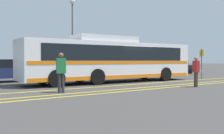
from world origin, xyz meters
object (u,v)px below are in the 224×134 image
Objects in this scene: parked_car_3 at (144,69)px; parked_car_4 at (177,67)px; pedestrian_0 at (196,70)px; parked_car_2 at (89,69)px; street_lamp at (72,21)px; parked_car_1 at (8,71)px; pedestrian_1 at (61,70)px; transit_bus at (112,59)px; bus_stop_sign at (202,60)px.

parked_car_4 reaches higher than parked_car_3.
parked_car_2 is at bearing -152.23° from pedestrian_0.
parked_car_3 is 5.05m from parked_car_4.
parked_car_4 is at bearing -12.34° from street_lamp.
parked_car_1 is at bearing 92.00° from parked_car_2.
parked_car_4 is (18.62, 0.37, -0.02)m from parked_car_1.
parked_car_2 is at bearing 88.66° from parked_car_4.
pedestrian_1 is at bearing -58.83° from parked_car_3.
transit_bus reaches higher than pedestrian_1.
bus_stop_sign is (13.18, 1.62, 0.47)m from pedestrian_1.
transit_bus is at bearing 110.16° from parked_car_4.
pedestrian_1 is 0.25× the size of street_lamp.
parked_car_4 is at bearing 37.24° from pedestrian_1.
parked_car_1 is 2.02× the size of bus_stop_sign.
pedestrian_0 is at bearing -2.83° from pedestrian_1.
bus_stop_sign is 12.19m from street_lamp.
pedestrian_1 reaches higher than parked_car_1.
bus_stop_sign reaches higher than parked_car_3.
bus_stop_sign is (-5.11, -6.80, 0.78)m from parked_car_4.
pedestrian_0 reaches higher than parked_car_3.
parked_car_2 is 5.23m from street_lamp.
transit_bus is 13.81m from parked_car_4.
transit_bus is 7.43m from parked_car_1.
parked_car_2 is 10.81m from pedestrian_1.
street_lamp is (-6.87, 2.47, 4.61)m from parked_car_3.
pedestrian_1 reaches higher than parked_car_3.
parked_car_1 is 12.70m from pedestrian_0.
street_lamp reaches higher than pedestrian_1.
parked_car_3 is at bearing 45.39° from pedestrian_1.
transit_bus is at bearing -58.42° from parked_car_3.
parked_car_2 is at bearing -133.62° from bus_stop_sign.
transit_bus is 2.63× the size of parked_car_1.
pedestrian_1 is at bearing 179.96° from parked_car_1.
pedestrian_1 is at bearing -80.05° from bus_stop_sign.
street_lamp reaches higher than parked_car_3.
parked_car_1 is 14.98m from bus_stop_sign.
parked_car_1 is 13.58m from parked_car_3.
parked_car_4 is (12.85, 4.98, -0.82)m from transit_bus.
pedestrian_0 is at bearing -30.58° from parked_car_3.
pedestrian_0 is at bearing 22.69° from transit_bus.
bus_stop_sign is (6.50, -6.86, 0.83)m from parked_car_2.
parked_car_1 is 2.87× the size of pedestrian_0.
transit_bus is 9.38m from parked_car_3.
parked_car_4 is at bearing -91.86° from parked_car_2.
street_lamp is at bearing -68.36° from parked_car_1.
parked_car_4 is 2.35× the size of pedestrian_0.
parked_car_4 is at bearing -91.21° from parked_car_1.
parked_car_4 is 15.10m from pedestrian_0.
transit_bus is at bearing -100.24° from bus_stop_sign.
pedestrian_1 is at bearing -81.49° from pedestrian_0.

